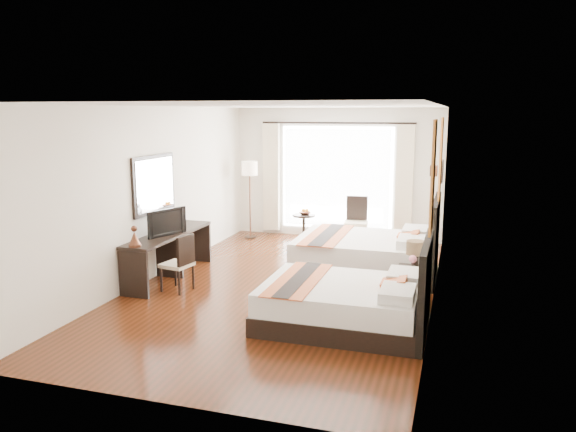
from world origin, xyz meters
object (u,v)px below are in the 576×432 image
(bed_far, at_px, (370,253))
(television, at_px, (164,222))
(floor_lamp, at_px, (250,173))
(side_table, at_px, (304,227))
(vase, at_px, (412,269))
(fruit_bowl, at_px, (305,213))
(desk_chair, at_px, (178,274))
(bed_near, at_px, (349,302))
(nightstand, at_px, (412,286))
(window_chair, at_px, (356,231))
(table_lamp, at_px, (415,250))
(console_desk, at_px, (169,255))

(bed_far, distance_m, television, 3.47)
(floor_lamp, xyz_separation_m, side_table, (1.18, 0.11, -1.13))
(vase, bearing_deg, fruit_bowl, 125.08)
(desk_chair, relative_size, side_table, 1.57)
(bed_near, height_order, television, television)
(nightstand, xyz_separation_m, window_chair, (-1.41, 3.32, 0.05))
(table_lamp, relative_size, floor_lamp, 0.25)
(table_lamp, xyz_separation_m, desk_chair, (-3.50, -0.50, -0.51))
(nightstand, relative_size, floor_lamp, 0.32)
(bed_near, xyz_separation_m, table_lamp, (0.73, 1.13, 0.47))
(nightstand, height_order, fruit_bowl, fruit_bowl)
(bed_near, bearing_deg, television, 161.77)
(bed_near, height_order, side_table, bed_near)
(nightstand, relative_size, desk_chair, 0.61)
(side_table, distance_m, fruit_bowl, 0.31)
(side_table, bearing_deg, bed_far, -49.74)
(console_desk, xyz_separation_m, window_chair, (2.54, 3.18, -0.07))
(console_desk, xyz_separation_m, floor_lamp, (0.22, 3.17, 1.04))
(table_lamp, distance_m, vase, 0.32)
(bed_near, bearing_deg, vase, 51.04)
(bed_near, relative_size, vase, 15.32)
(nightstand, bearing_deg, fruit_bowl, 126.45)
(television, distance_m, desk_chair, 0.94)
(desk_chair, xyz_separation_m, fruit_bowl, (0.95, 3.87, 0.32))
(window_chair, bearing_deg, bed_far, 10.22)
(bed_near, bearing_deg, bed_far, 92.78)
(nightstand, height_order, vase, vase)
(vase, distance_m, side_table, 4.44)
(bed_far, bearing_deg, floor_lamp, 146.37)
(bed_near, relative_size, fruit_bowl, 8.68)
(nightstand, xyz_separation_m, table_lamp, (0.03, 0.05, 0.52))
(window_chair, bearing_deg, television, -43.61)
(window_chair, bearing_deg, nightstand, 16.40)
(side_table, height_order, window_chair, window_chair)
(desk_chair, bearing_deg, nightstand, -162.11)
(vase, bearing_deg, nightstand, 93.85)
(television, relative_size, side_table, 1.34)
(television, bearing_deg, vase, -70.91)
(nightstand, xyz_separation_m, console_desk, (-3.95, 0.14, 0.12))
(console_desk, bearing_deg, fruit_bowl, 66.39)
(console_desk, height_order, fruit_bowl, console_desk)
(bed_near, distance_m, nightstand, 1.29)
(table_lamp, bearing_deg, vase, -92.99)
(console_desk, distance_m, fruit_bowl, 3.57)
(bed_far, height_order, side_table, bed_far)
(fruit_bowl, bearing_deg, window_chair, -4.62)
(television, bearing_deg, floor_lamp, 18.20)
(vase, xyz_separation_m, side_table, (-2.56, 3.62, -0.29))
(nightstand, xyz_separation_m, television, (-3.93, -0.02, 0.71))
(bed_near, distance_m, television, 3.46)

